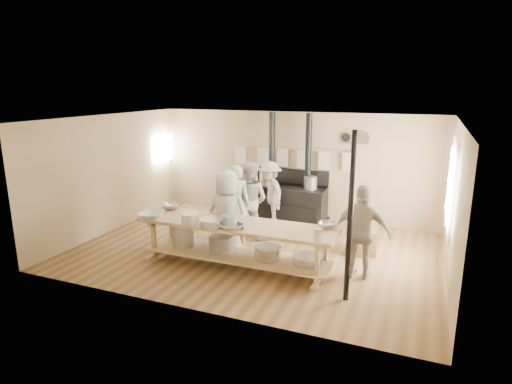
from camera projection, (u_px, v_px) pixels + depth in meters
ground at (255, 250)px, 8.54m from camera, size 7.00×7.00×0.00m
room_shell at (255, 171)px, 8.15m from camera, size 7.00×7.00×7.00m
window_right at (452, 186)px, 7.45m from camera, size 0.09×1.50×1.65m
left_opening at (162, 148)px, 11.21m from camera, size 0.00×0.90×0.90m
stove at (288, 200)px, 10.32m from camera, size 1.90×0.75×2.60m
towel_rail at (293, 155)px, 10.32m from camera, size 3.00×0.04×0.47m
back_wall_shelf at (355, 140)px, 9.71m from camera, size 0.63×0.14×0.32m
prep_table at (236, 240)px, 7.61m from camera, size 3.60×0.90×0.85m
support_post at (350, 219)px, 6.26m from camera, size 0.08×0.08×2.60m
cook_far_left at (236, 204)px, 8.77m from camera, size 0.71×0.59×1.67m
cook_left at (250, 200)px, 9.11m from camera, size 0.88×0.72×1.66m
cook_center at (227, 214)px, 8.02m from camera, size 0.86×0.59×1.70m
cook_right at (362, 232)px, 7.15m from camera, size 0.97×0.46×1.62m
cook_by_window at (270, 193)px, 10.01m from camera, size 1.10×1.07×1.51m
chair at (362, 239)px, 8.32m from camera, size 0.59×0.59×1.00m
bowl_white_a at (151, 215)px, 7.78m from camera, size 0.51×0.51×0.11m
bowl_steel_a at (171, 206)px, 8.37m from camera, size 0.49×0.49×0.11m
bowl_white_b at (231, 226)px, 7.19m from camera, size 0.60×0.60×0.11m
bowl_steel_b at (327, 225)px, 7.24m from camera, size 0.35×0.35×0.10m
roasting_pan at (241, 221)px, 7.44m from camera, size 0.57×0.48×0.11m
mixing_bowl_large at (213, 223)px, 7.32m from camera, size 0.50×0.50×0.14m
bucket_galv at (230, 222)px, 7.19m from camera, size 0.29×0.29×0.23m
deep_bowl_enamel at (190, 218)px, 7.48m from camera, size 0.38×0.38×0.19m
pitcher at (318, 235)px, 6.64m from camera, size 0.16×0.16×0.19m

